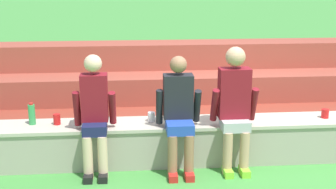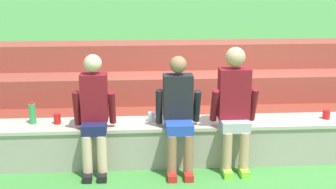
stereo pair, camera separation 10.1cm
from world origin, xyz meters
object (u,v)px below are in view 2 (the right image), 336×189
at_px(water_bottle_near_left, 32,113).
at_px(plastic_cup_right_end, 326,114).
at_px(person_far_left, 94,112).
at_px(person_center, 235,105).
at_px(person_left_of_center, 179,112).
at_px(plastic_cup_left_end, 151,117).
at_px(plastic_cup_middle, 57,119).

xyz_separation_m(water_bottle_near_left, plastic_cup_right_end, (3.57, -0.06, -0.07)).
height_order(person_far_left, person_center, person_center).
bearing_deg(person_left_of_center, person_far_left, 179.85).
distance_m(person_far_left, plastic_cup_left_end, 0.74).
xyz_separation_m(person_left_of_center, plastic_cup_left_end, (-0.30, 0.29, -0.15)).
distance_m(person_left_of_center, water_bottle_near_left, 1.75).
bearing_deg(person_far_left, plastic_cup_left_end, 23.73).
bearing_deg(plastic_cup_right_end, person_left_of_center, -172.46).
relative_size(water_bottle_near_left, plastic_cup_middle, 2.09).
bearing_deg(person_center, plastic_cup_left_end, 162.37).
bearing_deg(person_far_left, person_center, -0.45).
bearing_deg(plastic_cup_middle, person_center, -7.81).
bearing_deg(water_bottle_near_left, plastic_cup_left_end, -0.56).
distance_m(person_center, plastic_cup_middle, 2.10).
distance_m(person_left_of_center, plastic_cup_left_end, 0.44).
distance_m(person_center, plastic_cup_left_end, 1.02).
relative_size(person_left_of_center, plastic_cup_middle, 10.67).
distance_m(person_far_left, person_left_of_center, 0.96).
distance_m(person_far_left, plastic_cup_right_end, 2.83).
distance_m(person_far_left, plastic_cup_middle, 0.56).
xyz_separation_m(person_left_of_center, plastic_cup_middle, (-1.43, 0.27, -0.14)).
xyz_separation_m(person_left_of_center, water_bottle_near_left, (-1.72, 0.31, -0.08)).
bearing_deg(person_center, plastic_cup_right_end, 11.95).
height_order(person_center, plastic_cup_left_end, person_center).
height_order(person_far_left, plastic_cup_right_end, person_far_left).
relative_size(person_left_of_center, plastic_cup_left_end, 11.77).
distance_m(person_far_left, water_bottle_near_left, 0.82).
xyz_separation_m(person_center, plastic_cup_middle, (-2.07, 0.28, -0.21)).
bearing_deg(person_far_left, water_bottle_near_left, 158.31).
bearing_deg(plastic_cup_right_end, person_far_left, -175.07).
relative_size(water_bottle_near_left, plastic_cup_left_end, 2.31).
distance_m(person_left_of_center, person_center, 0.65).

